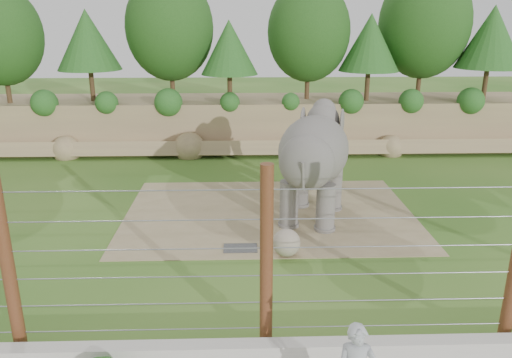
{
  "coord_description": "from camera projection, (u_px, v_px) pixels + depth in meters",
  "views": [
    {
      "loc": [
        -0.48,
        -13.27,
        6.55
      ],
      "look_at": [
        0.0,
        2.0,
        1.6
      ],
      "focal_mm": 35.0,
      "sensor_mm": 36.0,
      "label": 1
    }
  ],
  "objects": [
    {
      "name": "ground",
      "position": [
        258.0,
        252.0,
        14.65
      ],
      "size": [
        90.0,
        90.0,
        0.0
      ],
      "primitive_type": "plane",
      "color": "#2D621A",
      "rests_on": "ground"
    },
    {
      "name": "back_embankment",
      "position": [
        261.0,
        71.0,
        25.5
      ],
      "size": [
        30.0,
        5.52,
        8.77
      ],
      "color": "#8B7154",
      "rests_on": "ground"
    },
    {
      "name": "dirt_patch",
      "position": [
        269.0,
        213.0,
        17.51
      ],
      "size": [
        10.0,
        7.0,
        0.02
      ],
      "primitive_type": "cube",
      "color": "#947F58",
      "rests_on": "ground"
    },
    {
      "name": "drain_grate",
      "position": [
        240.0,
        248.0,
        14.8
      ],
      "size": [
        1.0,
        0.6,
        0.03
      ],
      "primitive_type": "cube",
      "color": "#262628",
      "rests_on": "dirt_patch"
    },
    {
      "name": "elephant",
      "position": [
        313.0,
        166.0,
        16.61
      ],
      "size": [
        3.22,
        4.92,
        3.68
      ],
      "primitive_type": null,
      "rotation": [
        0.0,
        0.0,
        -0.3
      ],
      "color": "#625C58",
      "rests_on": "ground"
    },
    {
      "name": "stone_ball",
      "position": [
        286.0,
        243.0,
        14.26
      ],
      "size": [
        0.8,
        0.8,
        0.8
      ],
      "primitive_type": "sphere",
      "color": "gray",
      "rests_on": "dirt_patch"
    },
    {
      "name": "retaining_wall",
      "position": [
        267.0,
        354.0,
        9.82
      ],
      "size": [
        26.0,
        0.35,
        0.5
      ],
      "primitive_type": "cube",
      "color": "#B8B4AA",
      "rests_on": "ground"
    },
    {
      "name": "barrier_fence",
      "position": [
        266.0,
        262.0,
        9.75
      ],
      "size": [
        20.26,
        0.26,
        4.0
      ],
      "color": "#542113",
      "rests_on": "ground"
    }
  ]
}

